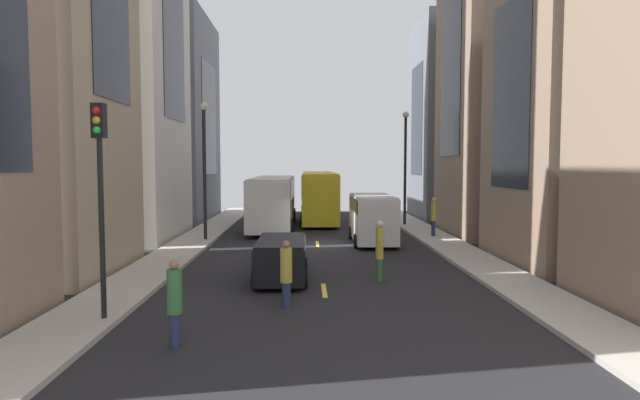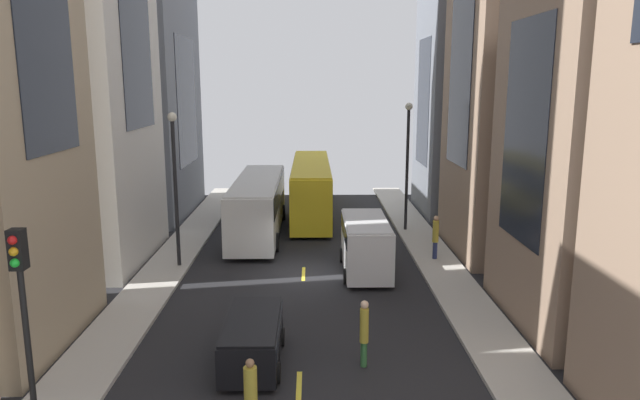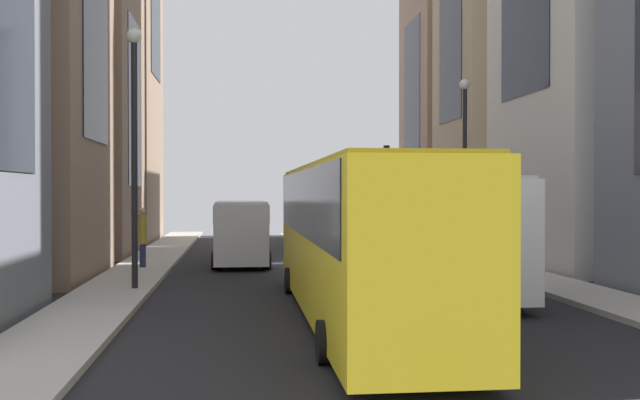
% 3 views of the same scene
% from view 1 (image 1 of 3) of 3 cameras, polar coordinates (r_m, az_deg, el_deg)
% --- Properties ---
extents(ground_plane, '(39.51, 39.51, 0.00)m').
position_cam_1_polar(ground_plane, '(28.66, -0.27, -4.67)').
color(ground_plane, black).
extents(sidewalk_west, '(2.19, 44.00, 0.15)m').
position_cam_1_polar(sidewalk_west, '(29.27, -13.47, -4.45)').
color(sidewalk_west, '#B2ADA3').
rests_on(sidewalk_west, ground).
extents(sidewalk_east, '(2.19, 44.00, 0.15)m').
position_cam_1_polar(sidewalk_east, '(29.55, 12.80, -4.36)').
color(sidewalk_east, '#B2ADA3').
rests_on(sidewalk_east, ground).
extents(lane_stripe_1, '(0.16, 2.00, 0.01)m').
position_cam_1_polar(lane_stripe_1, '(18.34, 0.44, -9.50)').
color(lane_stripe_1, yellow).
rests_on(lane_stripe_1, ground).
extents(lane_stripe_2, '(0.16, 2.00, 0.01)m').
position_cam_1_polar(lane_stripe_2, '(28.66, -0.27, -4.66)').
color(lane_stripe_2, yellow).
rests_on(lane_stripe_2, ground).
extents(lane_stripe_3, '(0.16, 2.00, 0.01)m').
position_cam_1_polar(lane_stripe_3, '(39.07, -0.61, -2.39)').
color(lane_stripe_3, yellow).
rests_on(lane_stripe_3, ground).
extents(lane_stripe_4, '(0.16, 2.00, 0.01)m').
position_cam_1_polar(lane_stripe_4, '(49.52, -0.80, -1.08)').
color(lane_stripe_4, yellow).
rests_on(lane_stripe_4, ground).
extents(building_west_3, '(8.05, 10.44, 15.29)m').
position_cam_1_polar(building_west_3, '(43.28, -16.86, 8.18)').
color(building_west_3, slate).
rests_on(building_west_3, ground).
extents(building_east_1, '(6.77, 7.48, 14.34)m').
position_cam_1_polar(building_east_1, '(25.73, 26.52, 9.98)').
color(building_east_1, '#937760').
rests_on(building_east_1, ground).
extents(building_east_2, '(9.22, 7.67, 20.94)m').
position_cam_1_polar(building_east_2, '(35.22, 21.05, 13.77)').
color(building_east_2, '#937760').
rests_on(building_east_2, ground).
extents(building_east_3, '(6.48, 7.31, 15.18)m').
position_cam_1_polar(building_east_3, '(43.48, 14.36, 8.13)').
color(building_east_3, slate).
rests_on(building_east_3, ground).
extents(city_bus_white, '(2.81, 11.80, 3.35)m').
position_cam_1_polar(city_bus_white, '(35.92, -4.95, 0.26)').
color(city_bus_white, silver).
rests_on(city_bus_white, ground).
extents(streetcar_yellow, '(2.70, 13.96, 3.59)m').
position_cam_1_polar(streetcar_yellow, '(41.19, -0.16, 0.89)').
color(streetcar_yellow, yellow).
rests_on(streetcar_yellow, ground).
extents(delivery_van_white, '(2.25, 5.25, 2.58)m').
position_cam_1_polar(delivery_van_white, '(28.88, 5.57, -1.60)').
color(delivery_van_white, white).
rests_on(delivery_van_white, ground).
extents(car_black_0, '(1.90, 4.10, 1.51)m').
position_cam_1_polar(car_black_0, '(19.77, -4.12, -5.92)').
color(car_black_0, black).
rests_on(car_black_0, ground).
extents(pedestrian_walking_far, '(0.35, 0.35, 2.04)m').
position_cam_1_polar(pedestrian_walking_far, '(13.10, -15.07, -10.23)').
color(pedestrian_walking_far, navy).
rests_on(pedestrian_walking_far, ground).
extents(pedestrian_crossing_near, '(0.35, 0.35, 1.99)m').
position_cam_1_polar(pedestrian_crossing_near, '(16.10, -3.59, -7.57)').
color(pedestrian_crossing_near, navy).
rests_on(pedestrian_crossing_near, ground).
extents(pedestrian_waiting_curb, '(0.28, 0.28, 2.21)m').
position_cam_1_polar(pedestrian_waiting_curb, '(19.61, 6.29, -5.04)').
color(pedestrian_waiting_curb, '#336B38').
rests_on(pedestrian_waiting_curb, ground).
extents(pedestrian_crossing_mid, '(0.31, 0.31, 2.22)m').
position_cam_1_polar(pedestrian_crossing_mid, '(31.22, 11.88, -1.54)').
color(pedestrian_crossing_mid, navy).
rests_on(pedestrian_crossing_mid, ground).
extents(traffic_light_near_corner, '(0.32, 0.44, 5.65)m').
position_cam_1_polar(traffic_light_near_corner, '(15.22, -22.17, 3.02)').
color(traffic_light_near_corner, black).
rests_on(traffic_light_near_corner, ground).
extents(streetlamp_near, '(0.44, 0.44, 7.39)m').
position_cam_1_polar(streetlamp_near, '(29.86, -12.09, 4.53)').
color(streetlamp_near, black).
rests_on(streetlamp_near, ground).
extents(streetlamp_far, '(0.44, 0.44, 7.58)m').
position_cam_1_polar(streetlamp_far, '(36.83, 8.97, 4.58)').
color(streetlamp_far, black).
rests_on(streetlamp_far, ground).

